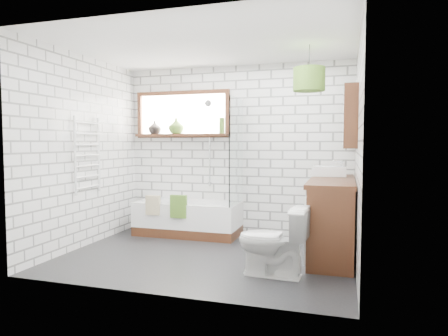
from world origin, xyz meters
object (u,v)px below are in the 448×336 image
(vanity, at_px, (332,217))
(basin, at_px, (329,171))
(bathtub, at_px, (188,218))
(pendant, at_px, (309,79))
(toilet, at_px, (272,241))

(vanity, xyz_separation_m, basin, (-0.06, 0.42, 0.53))
(vanity, bearing_deg, basin, 98.06)
(bathtub, bearing_deg, vanity, -13.20)
(basin, height_order, pendant, pendant)
(vanity, relative_size, pendant, 4.41)
(basin, bearing_deg, vanity, -81.94)
(pendant, bearing_deg, vanity, 30.91)
(bathtub, xyz_separation_m, vanity, (2.08, -0.49, 0.22))
(basin, bearing_deg, pendant, -110.70)
(bathtub, bearing_deg, toilet, -43.79)
(toilet, bearing_deg, vanity, 153.58)
(toilet, height_order, pendant, pendant)
(basin, xyz_separation_m, pendant, (-0.22, -0.59, 1.11))
(vanity, bearing_deg, toilet, -120.21)
(toilet, distance_m, pendant, 1.93)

